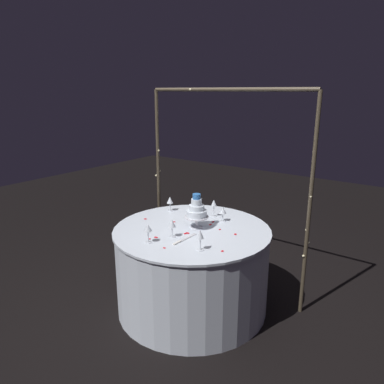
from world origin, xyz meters
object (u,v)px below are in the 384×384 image
at_px(main_table, 192,268).
at_px(wine_glass_0, 172,224).
at_px(decorative_arch, 224,164).
at_px(wine_glass_1, 214,204).
at_px(wine_glass_3, 148,229).
at_px(wine_glass_5, 223,211).
at_px(wine_glass_2, 170,201).
at_px(cake_knife, 183,240).
at_px(tiered_cake, 197,211).
at_px(wine_glass_4, 200,235).

xyz_separation_m(main_table, wine_glass_0, (-0.02, -0.25, 0.51)).
height_order(decorative_arch, main_table, decorative_arch).
bearing_deg(main_table, wine_glass_1, 93.70).
distance_m(wine_glass_1, wine_glass_3, 0.87).
height_order(decorative_arch, wine_glass_5, decorative_arch).
height_order(wine_glass_1, wine_glass_2, wine_glass_1).
distance_m(main_table, wine_glass_1, 0.66).
height_order(wine_glass_5, cake_knife, wine_glass_5).
bearing_deg(wine_glass_3, wine_glass_0, 68.41).
height_order(wine_glass_1, wine_glass_5, wine_glass_1).
bearing_deg(main_table, tiered_cake, 74.46).
relative_size(wine_glass_2, wine_glass_4, 0.89).
bearing_deg(decorative_arch, wine_glass_4, -69.47).
bearing_deg(wine_glass_4, cake_knife, 161.98).
distance_m(wine_glass_2, wine_glass_4, 1.01).
height_order(wine_glass_0, wine_glass_4, wine_glass_4).
bearing_deg(wine_glass_1, cake_knife, -79.25).
xyz_separation_m(main_table, wine_glass_1, (-0.03, 0.40, 0.53)).
bearing_deg(tiered_cake, wine_glass_4, -50.72).
bearing_deg(wine_glass_2, wine_glass_0, -48.68).
height_order(wine_glass_4, cake_knife, wine_glass_4).
relative_size(wine_glass_4, cake_knife, 0.57).
bearing_deg(cake_knife, wine_glass_2, 137.96).
bearing_deg(cake_knife, wine_glass_3, -134.40).
distance_m(decorative_arch, cake_knife, 0.94).
relative_size(wine_glass_3, wine_glass_4, 0.94).
bearing_deg(wine_glass_5, decorative_arch, 120.59).
bearing_deg(tiered_cake, main_table, -105.54).
bearing_deg(wine_glass_4, wine_glass_1, 115.63).
relative_size(tiered_cake, wine_glass_4, 1.88).
xyz_separation_m(tiered_cake, wine_glass_2, (-0.50, 0.22, -0.05)).
bearing_deg(wine_glass_3, wine_glass_1, 84.66).
distance_m(tiered_cake, wine_glass_1, 0.35).
bearing_deg(wine_glass_4, wine_glass_2, 143.41).
distance_m(main_table, wine_glass_4, 0.69).
height_order(decorative_arch, wine_glass_0, decorative_arch).
xyz_separation_m(decorative_arch, wine_glass_0, (-0.02, -0.79, -0.40)).
xyz_separation_m(tiered_cake, cake_knife, (0.08, -0.30, -0.16)).
distance_m(wine_glass_1, cake_knife, 0.68).
bearing_deg(wine_glass_2, wine_glass_5, 5.30).
distance_m(wine_glass_3, wine_glass_4, 0.45).
bearing_deg(wine_glass_5, wine_glass_2, -174.70).
bearing_deg(decorative_arch, cake_knife, -82.89).
relative_size(main_table, wine_glass_1, 8.27).
relative_size(wine_glass_2, cake_knife, 0.51).
xyz_separation_m(main_table, wine_glass_3, (-0.11, -0.46, 0.52)).
height_order(decorative_arch, cake_knife, decorative_arch).
bearing_deg(wine_glass_1, wine_glass_5, -24.77).
xyz_separation_m(wine_glass_2, wine_glass_4, (0.81, -0.60, 0.01)).
relative_size(wine_glass_3, cake_knife, 0.54).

